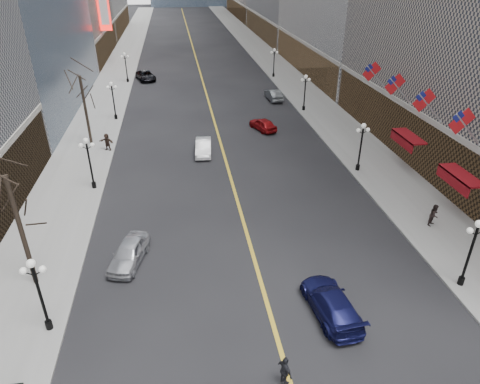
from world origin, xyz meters
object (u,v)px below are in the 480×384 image
object	(u,v)px
car_sb_mid	(263,124)
streetlamp_east_0	(472,247)
streetlamp_west_0	(38,288)
car_nb_far	(146,76)
streetlamp_west_3	(126,64)
car_nb_mid	(203,147)
streetlamp_east_1	(361,142)
streetlamp_east_2	(305,89)
streetlamp_west_2	(113,97)
car_nb_near	(129,253)
car_sb_far	(273,95)
streetlamp_west_1	(89,158)
car_sb_near	(331,303)
streetlamp_east_3	(274,60)

from	to	relation	value
car_sb_mid	streetlamp_east_0	bearing A→B (deg)	82.30
streetlamp_west_0	car_nb_far	xyz separation A→B (m)	(2.80, 53.20, -2.17)
streetlamp_west_3	car_nb_far	xyz separation A→B (m)	(2.80, 1.20, -2.17)
car_nb_mid	streetlamp_east_1	bearing A→B (deg)	-19.08
streetlamp_east_2	car_nb_far	bearing A→B (deg)	137.29
streetlamp_west_2	car_sb_mid	distance (m)	18.21
car_sb_mid	streetlamp_west_3	bearing A→B (deg)	-75.51
streetlamp_west_3	car_nb_near	xyz separation A→B (m)	(3.76, -46.70, -2.16)
car_nb_mid	car_sb_far	size ratio (longest dim) A/B	0.97
streetlamp_west_0	streetlamp_west_1	size ratio (longest dim) A/B	1.00
car_nb_near	car_sb_mid	size ratio (longest dim) A/B	1.07
streetlamp_east_2	car_sb_mid	bearing A→B (deg)	-137.49
streetlamp_east_0	car_sb_mid	world-z (taller)	streetlamp_east_0
car_nb_far	streetlamp_west_0	bearing A→B (deg)	-108.80
streetlamp_east_1	car_nb_near	xyz separation A→B (m)	(-19.84, -10.70, -2.16)
streetlamp_east_1	streetlamp_west_0	distance (m)	28.51
streetlamp_west_1	streetlamp_west_3	distance (m)	36.00
streetlamp_east_1	car_sb_mid	xyz separation A→B (m)	(-6.56, 11.99, -2.21)
streetlamp_east_2	car_sb_near	size ratio (longest dim) A/B	0.88
streetlamp_west_1	car_sb_far	size ratio (longest dim) A/B	1.01
streetlamp_east_3	streetlamp_west_1	xyz separation A→B (m)	(-23.60, -36.00, 0.00)
streetlamp_west_1	car_nb_far	bearing A→B (deg)	85.70
streetlamp_west_2	streetlamp_east_3	bearing A→B (deg)	37.33
streetlamp_east_0	car_nb_mid	size ratio (longest dim) A/B	1.04
streetlamp_west_1	streetlamp_west_3	xyz separation A→B (m)	(0.00, 36.00, 0.00)
streetlamp_west_1	car_nb_far	xyz separation A→B (m)	(2.80, 37.20, -2.17)
streetlamp_west_1	car_nb_far	distance (m)	37.37
streetlamp_east_1	car_nb_far	bearing A→B (deg)	119.21
car_nb_far	streetlamp_east_2	bearing A→B (deg)	-58.50
streetlamp_east_1	streetlamp_west_3	world-z (taller)	same
streetlamp_east_0	streetlamp_east_1	bearing A→B (deg)	90.00
streetlamp_east_1	car_nb_near	world-z (taller)	streetlamp_east_1
car_nb_near	car_sb_near	bearing A→B (deg)	-13.05
streetlamp_east_0	car_nb_near	xyz separation A→B (m)	(-19.84, 5.30, -2.16)
streetlamp_west_0	streetlamp_west_3	distance (m)	52.00
streetlamp_west_2	car_sb_near	bearing A→B (deg)	-66.64
streetlamp_east_3	car_nb_near	size ratio (longest dim) A/B	1.04
streetlamp_east_1	car_nb_far	xyz separation A→B (m)	(-20.80, 37.20, -2.17)
streetlamp_west_1	streetlamp_west_2	bearing A→B (deg)	90.00
streetlamp_east_3	streetlamp_west_3	size ratio (longest dim) A/B	1.00
streetlamp_east_0	car_nb_far	xyz separation A→B (m)	(-20.80, 53.20, -2.17)
car_sb_near	car_nb_mid	bearing A→B (deg)	-82.69
streetlamp_west_0	car_sb_near	world-z (taller)	streetlamp_west_0
streetlamp_east_1	streetlamp_west_0	size ratio (longest dim) A/B	1.00
streetlamp_east_1	car_sb_near	xyz separation A→B (m)	(-8.49, -17.00, -2.16)
streetlamp_east_0	streetlamp_east_2	world-z (taller)	same
streetlamp_east_3	car_sb_near	distance (m)	53.71
car_sb_far	car_sb_near	bearing A→B (deg)	77.92
car_sb_near	streetlamp_east_0	bearing A→B (deg)	-178.91
streetlamp_west_3	streetlamp_west_1	bearing A→B (deg)	-90.00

